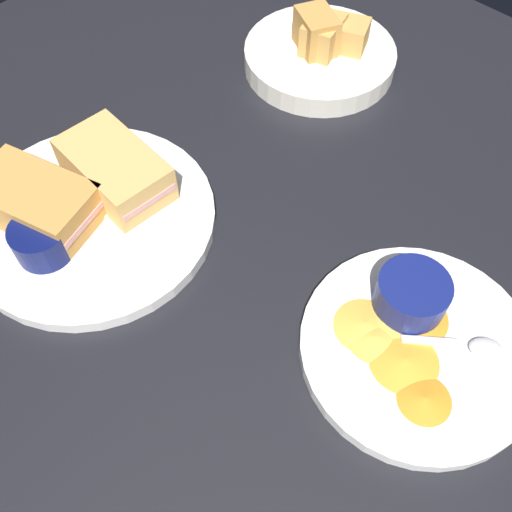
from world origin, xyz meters
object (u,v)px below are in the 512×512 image
at_px(plate_sandwich_main, 92,219).
at_px(ramekin_dark_sauce, 41,239).
at_px(ramekin_light_gravy, 412,294).
at_px(spoon_by_gravy_ramekin, 472,347).
at_px(sandwich_half_near, 115,169).
at_px(sandwich_half_far, 36,201).
at_px(spoon_by_dark_ramekin, 87,224).
at_px(plate_chips_companion, 417,348).
at_px(bread_basket_rear, 321,53).

xyz_separation_m(plate_sandwich_main, ramekin_dark_sauce, (0.01, -0.06, 0.03)).
distance_m(ramekin_light_gravy, spoon_by_gravy_ramekin, 0.07).
height_order(sandwich_half_near, ramekin_light_gravy, sandwich_half_near).
distance_m(sandwich_half_far, spoon_by_dark_ramekin, 0.06).
bearing_deg(spoon_by_dark_ramekin, ramekin_light_gravy, 27.49).
distance_m(plate_sandwich_main, sandwich_half_far, 0.06).
relative_size(plate_sandwich_main, sandwich_half_near, 2.04).
distance_m(plate_chips_companion, bread_basket_rear, 0.44).
distance_m(sandwich_half_far, plate_chips_companion, 0.43).
xyz_separation_m(plate_sandwich_main, sandwich_half_near, (-0.01, 0.05, 0.03)).
height_order(ramekin_dark_sauce, bread_basket_rear, bread_basket_rear).
distance_m(spoon_by_dark_ramekin, plate_chips_companion, 0.37).
xyz_separation_m(spoon_by_gravy_ramekin, bread_basket_rear, (-0.39, 0.24, 0.00)).
height_order(sandwich_half_near, ramekin_dark_sauce, sandwich_half_near).
bearing_deg(plate_chips_companion, spoon_by_gravy_ramekin, 39.19).
bearing_deg(spoon_by_gravy_ramekin, ramekin_dark_sauce, -151.09).
bearing_deg(bread_basket_rear, spoon_by_dark_ramekin, -89.38).
bearing_deg(ramekin_light_gravy, spoon_by_gravy_ramekin, 1.69).
bearing_deg(bread_basket_rear, sandwich_half_far, -95.94).
height_order(ramekin_dark_sauce, plate_chips_companion, ramekin_dark_sauce).
relative_size(sandwich_half_far, ramekin_dark_sauce, 2.42).
bearing_deg(ramekin_light_gravy, bread_basket_rear, 142.97).
xyz_separation_m(sandwich_half_far, ramekin_dark_sauce, (0.04, -0.03, -0.00)).
relative_size(sandwich_half_near, ramekin_dark_sauce, 2.25).
bearing_deg(sandwich_half_far, bread_basket_rear, 84.06).
bearing_deg(ramekin_light_gravy, ramekin_dark_sauce, -146.11).
bearing_deg(plate_chips_companion, bread_basket_rear, 142.69).
bearing_deg(ramekin_light_gravy, sandwich_half_far, -152.51).
bearing_deg(bread_basket_rear, ramekin_dark_sauce, -90.09).
height_order(sandwich_half_near, spoon_by_dark_ramekin, sandwich_half_near).
xyz_separation_m(plate_sandwich_main, spoon_by_dark_ramekin, (0.01, -0.01, 0.01)).
xyz_separation_m(spoon_by_dark_ramekin, spoon_by_gravy_ramekin, (0.39, 0.16, 0.00)).
xyz_separation_m(sandwich_half_far, plate_chips_companion, (0.40, 0.16, -0.03)).
height_order(ramekin_dark_sauce, spoon_by_gravy_ramekin, ramekin_dark_sauce).
bearing_deg(spoon_by_dark_ramekin, plate_sandwich_main, 133.32).
bearing_deg(plate_sandwich_main, plate_chips_companion, 18.83).
xyz_separation_m(spoon_by_dark_ramekin, bread_basket_rear, (-0.00, 0.40, 0.00)).
relative_size(plate_sandwich_main, bread_basket_rear, 1.34).
distance_m(sandwich_half_far, ramekin_light_gravy, 0.41).
bearing_deg(spoon_by_dark_ramekin, plate_chips_companion, 21.08).
xyz_separation_m(ramekin_light_gravy, bread_basket_rear, (-0.32, 0.24, -0.01)).
relative_size(ramekin_light_gravy, bread_basket_rear, 0.35).
relative_size(plate_chips_companion, ramekin_light_gravy, 3.20).
distance_m(sandwich_half_near, ramekin_light_gravy, 0.35).
bearing_deg(spoon_by_dark_ramekin, sandwich_half_near, 111.03).
bearing_deg(ramekin_dark_sauce, bread_basket_rear, 89.91).
distance_m(sandwich_half_near, plate_chips_companion, 0.38).
relative_size(plate_sandwich_main, ramekin_light_gravy, 3.86).
bearing_deg(spoon_by_gravy_ramekin, ramekin_light_gravy, -178.31).
relative_size(sandwich_half_far, plate_chips_companion, 0.64).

